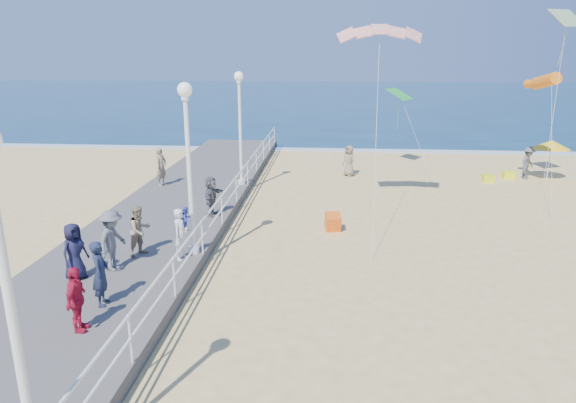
# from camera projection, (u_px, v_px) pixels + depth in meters

# --- Properties ---
(ground) EXTENTS (160.00, 160.00, 0.00)m
(ground) POSITION_uv_depth(u_px,v_px,m) (362.00, 270.00, 16.01)
(ground) COLOR #ECCB7B
(ground) RESTS_ON ground
(ocean) EXTENTS (160.00, 90.00, 0.05)m
(ocean) POSITION_uv_depth(u_px,v_px,m) (339.00, 97.00, 78.21)
(ocean) COLOR #0D304E
(ocean) RESTS_ON ground
(surf_line) EXTENTS (160.00, 1.20, 0.04)m
(surf_line) POSITION_uv_depth(u_px,v_px,m) (346.00, 150.00, 35.62)
(surf_line) COLOR white
(surf_line) RESTS_ON ground
(boardwalk) EXTENTS (5.00, 44.00, 0.40)m
(boardwalk) POSITION_uv_depth(u_px,v_px,m) (129.00, 257.00, 16.55)
(boardwalk) COLOR #625E59
(boardwalk) RESTS_ON ground
(railing) EXTENTS (0.05, 42.00, 0.55)m
(railing) POSITION_uv_depth(u_px,v_px,m) (202.00, 228.00, 16.06)
(railing) COLOR white
(railing) RESTS_ON boardwalk
(lamp_post_near) EXTENTS (0.44, 0.44, 5.32)m
(lamp_post_near) POSITION_uv_depth(u_px,v_px,m) (5.00, 278.00, 6.80)
(lamp_post_near) COLOR white
(lamp_post_near) RESTS_ON boardwalk
(lamp_post_mid) EXTENTS (0.44, 0.44, 5.32)m
(lamp_post_mid) POSITION_uv_depth(u_px,v_px,m) (188.00, 152.00, 15.42)
(lamp_post_mid) COLOR white
(lamp_post_mid) RESTS_ON boardwalk
(lamp_post_far) EXTENTS (0.44, 0.44, 5.32)m
(lamp_post_far) POSITION_uv_depth(u_px,v_px,m) (240.00, 116.00, 24.03)
(lamp_post_far) COLOR white
(lamp_post_far) RESTS_ON boardwalk
(woman_holding_toddler) EXTENTS (0.56, 0.68, 1.61)m
(woman_holding_toddler) POSITION_uv_depth(u_px,v_px,m) (181.00, 234.00, 15.64)
(woman_holding_toddler) COLOR silver
(woman_holding_toddler) RESTS_ON boardwalk
(toddler_held) EXTENTS (0.41, 0.46, 0.79)m
(toddler_held) POSITION_uv_depth(u_px,v_px,m) (186.00, 219.00, 15.65)
(toddler_held) COLOR blue
(toddler_held) RESTS_ON boardwalk
(spectator_0) EXTENTS (0.52, 0.69, 1.69)m
(spectator_0) POSITION_uv_depth(u_px,v_px,m) (101.00, 273.00, 12.77)
(spectator_0) COLOR #1A223A
(spectator_0) RESTS_ON boardwalk
(spectator_1) EXTENTS (0.92, 0.98, 1.61)m
(spectator_1) POSITION_uv_depth(u_px,v_px,m) (140.00, 230.00, 15.99)
(spectator_1) COLOR gray
(spectator_1) RESTS_ON boardwalk
(spectator_2) EXTENTS (0.82, 1.25, 1.82)m
(spectator_2) POSITION_uv_depth(u_px,v_px,m) (112.00, 240.00, 14.85)
(spectator_2) COLOR #5C5D61
(spectator_2) RESTS_ON boardwalk
(spectator_3) EXTENTS (0.46, 0.94, 1.56)m
(spectator_3) POSITION_uv_depth(u_px,v_px,m) (76.00, 300.00, 11.55)
(spectator_3) COLOR #B51633
(spectator_3) RESTS_ON boardwalk
(spectator_4) EXTENTS (0.78, 0.93, 1.63)m
(spectator_4) POSITION_uv_depth(u_px,v_px,m) (74.00, 251.00, 14.26)
(spectator_4) COLOR #171732
(spectator_4) RESTS_ON boardwalk
(spectator_5) EXTENTS (0.71, 1.50, 1.56)m
(spectator_5) POSITION_uv_depth(u_px,v_px,m) (211.00, 196.00, 19.91)
(spectator_5) COLOR #535257
(spectator_5) RESTS_ON boardwalk
(spectator_6) EXTENTS (0.62, 0.77, 1.84)m
(spectator_6) POSITION_uv_depth(u_px,v_px,m) (161.00, 167.00, 24.37)
(spectator_6) COLOR gray
(spectator_6) RESTS_ON boardwalk
(beach_walker_a) EXTENTS (1.24, 1.28, 1.75)m
(beach_walker_a) POSITION_uv_depth(u_px,v_px,m) (528.00, 163.00, 27.39)
(beach_walker_a) COLOR #535558
(beach_walker_a) RESTS_ON ground
(beach_walker_c) EXTENTS (0.95, 0.98, 1.69)m
(beach_walker_c) POSITION_uv_depth(u_px,v_px,m) (349.00, 161.00, 28.08)
(beach_walker_c) COLOR #86765C
(beach_walker_c) RESTS_ON ground
(box_kite) EXTENTS (0.66, 0.79, 0.74)m
(box_kite) POSITION_uv_depth(u_px,v_px,m) (333.00, 223.00, 19.47)
(box_kite) COLOR red
(box_kite) RESTS_ON ground
(beach_umbrella) EXTENTS (1.90, 1.90, 2.14)m
(beach_umbrella) POSITION_uv_depth(u_px,v_px,m) (552.00, 145.00, 26.85)
(beach_umbrella) COLOR white
(beach_umbrella) RESTS_ON ground
(beach_chair_left) EXTENTS (0.55, 0.55, 0.40)m
(beach_chair_left) POSITION_uv_depth(u_px,v_px,m) (488.00, 178.00, 26.93)
(beach_chair_left) COLOR #DDEE19
(beach_chair_left) RESTS_ON ground
(beach_chair_right) EXTENTS (0.55, 0.55, 0.40)m
(beach_chair_right) POSITION_uv_depth(u_px,v_px,m) (508.00, 175.00, 27.67)
(beach_chair_right) COLOR #EDFB1A
(beach_chair_right) RESTS_ON ground
(kite_parafoil) EXTENTS (3.22, 0.94, 0.65)m
(kite_parafoil) POSITION_uv_depth(u_px,v_px,m) (380.00, 29.00, 19.06)
(kite_parafoil) COLOR red
(kite_windsock) EXTENTS (1.02, 2.76, 1.10)m
(kite_windsock) POSITION_uv_depth(u_px,v_px,m) (546.00, 81.00, 23.21)
(kite_windsock) COLOR orange
(kite_diamond_multi) EXTENTS (1.69, 1.58, 0.81)m
(kite_diamond_multi) POSITION_uv_depth(u_px,v_px,m) (567.00, 18.00, 22.85)
(kite_diamond_multi) COLOR #17B9CB
(kite_diamond_green) EXTENTS (1.68, 1.73, 0.61)m
(kite_diamond_green) POSITION_uv_depth(u_px,v_px,m) (400.00, 94.00, 29.14)
(kite_diamond_green) COLOR green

